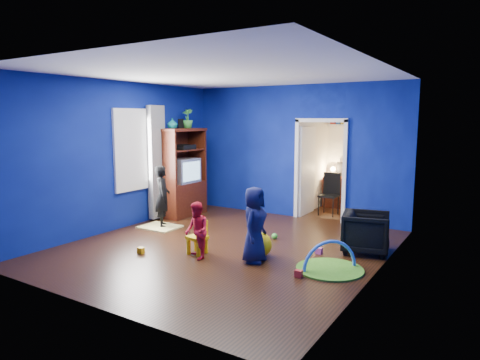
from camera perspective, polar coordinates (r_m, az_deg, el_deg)
The scene contains 33 objects.
floor at distance 7.38m, azimuth -1.95°, elevation -8.95°, with size 5.00×5.50×0.01m, color black.
ceiling at distance 7.09m, azimuth -2.06°, elevation 14.06°, with size 5.00×5.50×0.01m, color white.
wall_back at distance 9.49m, azimuth 7.35°, elevation 3.74°, with size 5.00×0.02×2.90m, color navy.
wall_front at distance 5.07m, azimuth -19.67°, elevation -0.50°, with size 5.00×0.02×2.90m, color navy.
wall_left at distance 8.73m, azimuth -15.75°, elevation 3.12°, with size 0.02×5.50×2.90m, color navy.
wall_right at distance 6.07m, azimuth 17.98°, elevation 0.93°, with size 0.02×5.50×2.90m, color navy.
alcove at distance 10.09m, azimuth 12.52°, elevation 2.73°, with size 1.00×1.75×2.50m, color silver, non-canonical shape.
armchair at distance 7.32m, azimuth 16.45°, elevation -6.71°, with size 0.72×0.74×0.67m, color black.
child_black at distance 8.74m, azimuth -10.29°, elevation -2.17°, with size 0.45×0.30×1.25m, color black.
child_navy at distance 6.51m, azimuth 1.94°, elevation -5.97°, with size 0.57×0.37×1.16m, color black.
toddler_red at distance 6.72m, azimuth -5.79°, elevation -6.74°, with size 0.44×0.34×0.90m, color #AE1222.
vase at distance 9.38m, azimuth -9.02°, elevation 7.46°, with size 0.21×0.21×0.22m, color #0C5767.
potted_plant at distance 9.78m, azimuth -7.02°, elevation 8.15°, with size 0.24×0.24×0.44m, color #308430.
tv_armoire at distance 9.69m, azimuth -7.71°, elevation 1.03°, with size 0.58×1.14×1.96m, color #3B1609.
crt_tv at distance 9.66m, azimuth -7.54°, elevation 1.25°, with size 0.46×0.70×0.54m, color silver.
yellow_blanket at distance 8.80m, azimuth -10.63°, elevation -6.17°, with size 0.75×0.60×0.03m, color #F2E07A.
hopper_ball at distance 6.85m, azimuth 2.62°, elevation -8.60°, with size 0.40×0.40×0.40m, color yellow.
kid_chair at distance 7.01m, azimuth -5.74°, elevation -7.78°, with size 0.28×0.28×0.50m, color yellow.
play_mat at distance 6.45m, azimuth 11.86°, elevation -11.56°, with size 0.97×0.97×0.03m, color green.
toy_arch at distance 6.45m, azimuth 11.86°, elevation -11.50°, with size 0.87×0.87×0.05m, color #3F8CD8.
window_left at distance 8.95m, azimuth -14.05°, elevation 3.95°, with size 0.03×0.95×1.55m, color white.
curtain at distance 9.29m, azimuth -11.05°, elevation 2.32°, with size 0.14×0.42×2.40m, color slate.
doorway at distance 9.29m, azimuth 10.67°, elevation 1.10°, with size 1.16×0.10×2.10m, color white.
study_desk at distance 10.80m, azimuth 13.51°, elevation -1.64°, with size 0.88×0.44×0.75m, color #3D140A.
desk_monitor at distance 10.83m, azimuth 13.81°, elevation 1.46°, with size 0.40×0.05×0.32m, color black.
desk_lamp at distance 10.87m, azimuth 12.31°, elevation 1.42°, with size 0.14×0.14×0.14m, color #FFD88C.
folding_chair at distance 9.89m, azimuth 11.74°, elevation -1.97°, with size 0.40×0.40×0.92m, color black.
book_shelf at distance 10.75m, azimuth 13.99°, elevation 7.12°, with size 0.88×0.24×0.04m, color white.
toy_0 at distance 6.10m, azimuth 7.83°, elevation -12.27°, with size 0.10×0.08×0.10m, color red.
toy_1 at distance 7.35m, azimuth 13.88°, elevation -8.80°, with size 0.11×0.11×0.11m, color #249DCD.
toy_2 at distance 7.22m, azimuth -13.08°, elevation -9.13°, with size 0.10×0.08×0.10m, color #E4A60C.
toy_3 at distance 7.87m, azimuth 4.63°, elevation -7.46°, with size 0.11×0.11×0.11m, color green.
toy_4 at distance 7.14m, azimuth 10.48°, elevation -9.26°, with size 0.10×0.08×0.10m, color #E054A7.
Camera 1 is at (3.95, -5.85, 2.17)m, focal length 32.00 mm.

